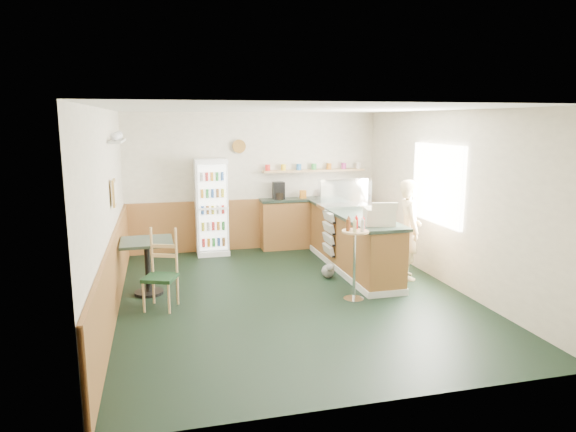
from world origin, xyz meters
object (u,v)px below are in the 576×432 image
object	(u,v)px
display_case	(344,194)
cafe_table	(147,256)
cash_register	(379,216)
cafe_chair	(160,266)
shopkeeper	(409,230)
condiment_stand	(355,248)
drinks_fridge	(212,207)

from	to	relation	value
display_case	cafe_table	xyz separation A→B (m)	(-3.40, -0.91, -0.68)
cash_register	cafe_chair	size ratio (longest dim) A/B	0.40
shopkeeper	cafe_table	world-z (taller)	shopkeeper
cash_register	display_case	bearing A→B (deg)	103.81
cash_register	condiment_stand	world-z (taller)	cash_register
cafe_table	drinks_fridge	bearing A→B (deg)	61.22
display_case	cafe_chair	bearing A→B (deg)	-155.27
cafe_chair	shopkeeper	bearing A→B (deg)	26.14
cafe_chair	drinks_fridge	bearing A→B (deg)	90.83
display_case	cash_register	distance (m)	1.51
drinks_fridge	condiment_stand	world-z (taller)	drinks_fridge
drinks_fridge	shopkeeper	size ratio (longest dim) A/B	1.13
cafe_table	cafe_chair	size ratio (longest dim) A/B	0.75
condiment_stand	cafe_chair	distance (m)	2.73
drinks_fridge	shopkeeper	world-z (taller)	drinks_fridge
display_case	cafe_table	world-z (taller)	display_case
cash_register	shopkeeper	bearing A→B (deg)	41.52
display_case	shopkeeper	world-z (taller)	shopkeeper
drinks_fridge	cafe_chair	bearing A→B (deg)	-110.17
shopkeeper	cafe_table	size ratio (longest dim) A/B	1.98
drinks_fridge	condiment_stand	distance (m)	3.55
cash_register	drinks_fridge	bearing A→B (deg)	143.20
display_case	shopkeeper	distance (m)	1.40
cash_register	shopkeeper	world-z (taller)	shopkeeper
cafe_chair	condiment_stand	bearing A→B (deg)	12.36
condiment_stand	drinks_fridge	bearing A→B (deg)	118.67
cash_register	cafe_table	world-z (taller)	cash_register
condiment_stand	shopkeeper	bearing A→B (deg)	31.77
shopkeeper	cafe_chair	world-z (taller)	shopkeeper
cafe_table	cafe_chair	world-z (taller)	cafe_chair
condiment_stand	cafe_chair	bearing A→B (deg)	171.36
drinks_fridge	cash_register	xyz separation A→B (m)	(2.23, -2.72, 0.22)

